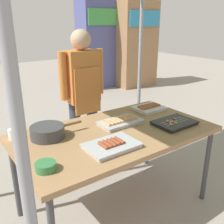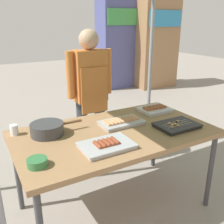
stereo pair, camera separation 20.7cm
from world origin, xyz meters
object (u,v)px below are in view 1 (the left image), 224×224
at_px(stall_table, 116,137).
at_px(tray_grilled_sausages, 112,145).
at_px(tray_pork_links, 120,122).
at_px(vendor_woman, 83,90).
at_px(cooking_wok, 48,131).
at_px(drink_cup_near_edge, 12,134).
at_px(tray_spring_rolls, 149,108).
at_px(tray_meat_skewers, 174,123).
at_px(neighbor_stall_right, 97,44).
at_px(neighbor_stall_left, 135,44).
at_px(condiment_bowl, 46,166).

relative_size(stall_table, tray_grilled_sausages, 4.28).
xyz_separation_m(stall_table, tray_grilled_sausages, (-0.20, -0.22, 0.07)).
xyz_separation_m(tray_pork_links, vendor_woman, (0.04, 0.73, 0.12)).
distance_m(cooking_wok, drink_cup_near_edge, 0.26).
xyz_separation_m(tray_spring_rolls, cooking_wok, (-1.08, -0.02, 0.03)).
xyz_separation_m(tray_meat_skewers, vendor_woman, (-0.33, 1.01, 0.13)).
bearing_deg(neighbor_stall_right, tray_spring_rolls, -114.84).
bearing_deg(cooking_wok, drink_cup_near_edge, 150.84).
height_order(stall_table, tray_grilled_sausages, tray_grilled_sausages).
distance_m(tray_pork_links, drink_cup_near_edge, 0.87).
bearing_deg(drink_cup_near_edge, stall_table, -24.34).
height_order(tray_grilled_sausages, tray_meat_skewers, tray_grilled_sausages).
bearing_deg(neighbor_stall_right, tray_meat_skewers, -113.64).
bearing_deg(neighbor_stall_left, stall_table, -132.12).
distance_m(stall_table, vendor_woman, 0.86).
bearing_deg(drink_cup_near_edge, vendor_woman, 29.09).
distance_m(tray_grilled_sausages, vendor_woman, 1.11).
bearing_deg(tray_grilled_sausages, condiment_bowl, -179.48).
height_order(cooking_wok, neighbor_stall_right, neighbor_stall_right).
xyz_separation_m(stall_table, drink_cup_near_edge, (-0.72, 0.33, 0.09)).
height_order(tray_meat_skewers, condiment_bowl, condiment_bowl).
height_order(tray_pork_links, drink_cup_near_edge, drink_cup_near_edge).
bearing_deg(neighbor_stall_right, stall_table, -120.37).
xyz_separation_m(condiment_bowl, drink_cup_near_edge, (-0.04, 0.55, 0.02)).
distance_m(drink_cup_near_edge, neighbor_stall_right, 4.65).
height_order(stall_table, drink_cup_near_edge, drink_cup_near_edge).
distance_m(tray_grilled_sausages, neighbor_stall_right, 4.79).
bearing_deg(tray_pork_links, vendor_woman, 86.50).
bearing_deg(tray_pork_links, condiment_bowl, -158.33).
bearing_deg(neighbor_stall_right, tray_pork_links, -119.66).
relative_size(vendor_woman, neighbor_stall_left, 0.74).
bearing_deg(stall_table, drink_cup_near_edge, 155.66).
xyz_separation_m(drink_cup_near_edge, neighbor_stall_left, (3.88, 3.16, 0.24)).
distance_m(drink_cup_near_edge, neighbor_stall_left, 5.01).
xyz_separation_m(tray_spring_rolls, neighbor_stall_left, (2.57, 3.26, 0.26)).
bearing_deg(tray_pork_links, tray_meat_skewers, -36.81).
distance_m(stall_table, condiment_bowl, 0.72).
bearing_deg(tray_meat_skewers, tray_grilled_sausages, -177.21).
height_order(tray_grilled_sausages, vendor_woman, vendor_woman).
distance_m(tray_pork_links, tray_spring_rolls, 0.48).
bearing_deg(vendor_woman, neighbor_stall_right, -124.61).
relative_size(tray_pork_links, tray_spring_rolls, 1.28).
xyz_separation_m(tray_spring_rolls, condiment_bowl, (-1.26, -0.45, 0.00)).
height_order(tray_meat_skewers, drink_cup_near_edge, drink_cup_near_edge).
relative_size(cooking_wok, neighbor_stall_left, 0.20).
relative_size(tray_grilled_sausages, tray_meat_skewers, 1.07).
height_order(cooking_wok, neighbor_stall_left, neighbor_stall_left).
relative_size(tray_meat_skewers, vendor_woman, 0.23).
relative_size(tray_pork_links, neighbor_stall_left, 0.18).
relative_size(tray_grilled_sausages, neighbor_stall_right, 0.18).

